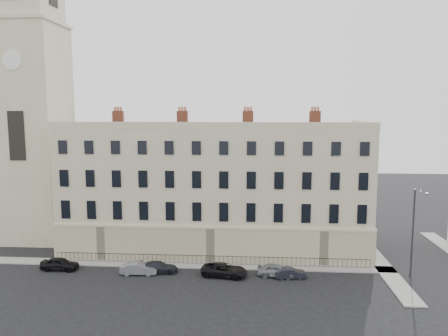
% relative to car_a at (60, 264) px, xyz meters
% --- Properties ---
extents(ground, '(160.00, 160.00, 0.00)m').
position_rel_car_a_xyz_m(ground, '(21.98, -2.71, -0.68)').
color(ground, black).
rests_on(ground, ground).
extents(terrace, '(36.22, 12.22, 17.00)m').
position_rel_car_a_xyz_m(terrace, '(16.01, 9.26, 6.81)').
color(terrace, '#C3B691').
rests_on(terrace, ground).
extents(church_tower, '(8.00, 8.13, 44.00)m').
position_rel_car_a_xyz_m(church_tower, '(-8.02, 11.29, 17.98)').
color(church_tower, '#C3B691').
rests_on(church_tower, ground).
extents(pavement_terrace, '(48.00, 2.00, 0.12)m').
position_rel_car_a_xyz_m(pavement_terrace, '(11.98, 2.29, -0.62)').
color(pavement_terrace, gray).
rests_on(pavement_terrace, ground).
extents(pavement_east_return, '(2.00, 24.00, 0.12)m').
position_rel_car_a_xyz_m(pavement_east_return, '(34.98, 5.29, -0.62)').
color(pavement_east_return, gray).
rests_on(pavement_east_return, ground).
extents(railings, '(35.00, 0.04, 0.96)m').
position_rel_car_a_xyz_m(railings, '(15.98, 2.69, -0.13)').
color(railings, black).
rests_on(railings, ground).
extents(car_a, '(4.04, 1.68, 1.37)m').
position_rel_car_a_xyz_m(car_a, '(0.00, 0.00, 0.00)').
color(car_a, black).
rests_on(car_a, ground).
extents(car_b, '(3.87, 1.52, 1.25)m').
position_rel_car_a_xyz_m(car_b, '(8.84, -0.65, -0.06)').
color(car_b, slate).
rests_on(car_b, ground).
extents(car_c, '(4.17, 1.98, 1.18)m').
position_rel_car_a_xyz_m(car_c, '(10.78, -0.02, -0.10)').
color(car_c, black).
rests_on(car_c, ground).
extents(car_d, '(5.05, 2.87, 1.33)m').
position_rel_car_a_xyz_m(car_d, '(17.82, -0.57, -0.02)').
color(car_d, black).
rests_on(car_d, ground).
extents(car_e, '(4.06, 2.06, 1.33)m').
position_rel_car_a_xyz_m(car_e, '(23.16, -0.29, -0.02)').
color(car_e, gray).
rests_on(car_e, ground).
extents(car_f, '(3.41, 1.56, 1.08)m').
position_rel_car_a_xyz_m(car_f, '(24.58, -0.63, -0.14)').
color(car_f, black).
rests_on(car_f, ground).
extents(streetlamp, '(0.87, 1.90, 9.20)m').
position_rel_car_a_xyz_m(streetlamp, '(37.03, 0.53, 4.42)').
color(streetlamp, '#313237').
rests_on(streetlamp, ground).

